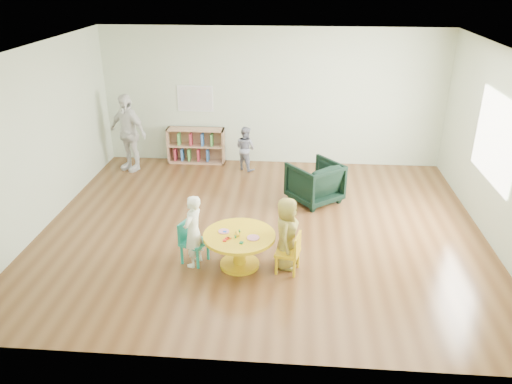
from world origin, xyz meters
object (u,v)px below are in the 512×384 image
activity_table (239,244)px  child_right (287,233)px  kid_chair_left (192,240)px  kid_chair_right (291,252)px  adult_caretaker (128,132)px  toddler (245,148)px  bookshelf (196,146)px  child_left (193,231)px  armchair (315,182)px

activity_table → child_right: bearing=3.8°
kid_chair_left → kid_chair_right: (1.40, -0.16, -0.02)m
activity_table → adult_caretaker: size_ratio=0.63×
kid_chair_right → kid_chair_left: bearing=95.6°
kid_chair_right → adult_caretaker: 4.92m
kid_chair_right → toddler: bearing=27.1°
child_right → bookshelf: bearing=35.2°
activity_table → bookshelf: bookshelf is taller
child_left → adult_caretaker: bearing=-131.4°
toddler → adult_caretaker: bearing=38.8°
bookshelf → child_right: child_right is taller
child_left → child_right: size_ratio=1.01×
armchair → child_right: child_right is taller
kid_chair_left → toddler: 3.60m
activity_table → bookshelf: (-1.38, 3.99, 0.02)m
activity_table → child_left: 0.66m
kid_chair_left → bookshelf: 3.98m
adult_caretaker → kid_chair_right: bearing=-19.2°
activity_table → bookshelf: size_ratio=0.83×
kid_chair_right → child_right: child_right is taller
bookshelf → child_right: size_ratio=1.15×
kid_chair_left → armchair: bearing=162.9°
activity_table → adult_caretaker: bearing=127.3°
kid_chair_left → kid_chair_right: kid_chair_left is taller
kid_chair_left → bookshelf: bearing=-147.3°
kid_chair_right → activity_table: bearing=95.1°
activity_table → kid_chair_right: kid_chair_right is taller
kid_chair_right → toddler: size_ratio=0.64×
kid_chair_left → adult_caretaker: adult_caretaker is taller
kid_chair_left → adult_caretaker: size_ratio=0.39×
kid_chair_left → child_right: child_right is taller
bookshelf → child_left: (0.74, -4.01, 0.16)m
child_left → adult_caretaker: size_ratio=0.67×
bookshelf → child_left: size_ratio=1.13×
kid_chair_right → toddler: 3.87m
child_left → kid_chair_left: bearing=-132.1°
kid_chair_left → armchair: armchair is taller
child_right → adult_caretaker: 4.77m
toddler → adult_caretaker: 2.40m
activity_table → toddler: size_ratio=1.09×
kid_chair_right → adult_caretaker: (-3.36, 3.56, 0.48)m
armchair → child_left: bearing=13.0°
kid_chair_left → kid_chair_right: bearing=106.0°
toddler → child_left: bearing=119.0°
child_left → child_right: (1.29, 0.06, -0.01)m
activity_table → child_left: child_left is taller
kid_chair_right → child_left: (-1.35, 0.08, 0.22)m
child_right → toddler: (-0.93, 3.61, -0.07)m
child_right → toddler: 3.73m
activity_table → kid_chair_right: bearing=-7.1°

